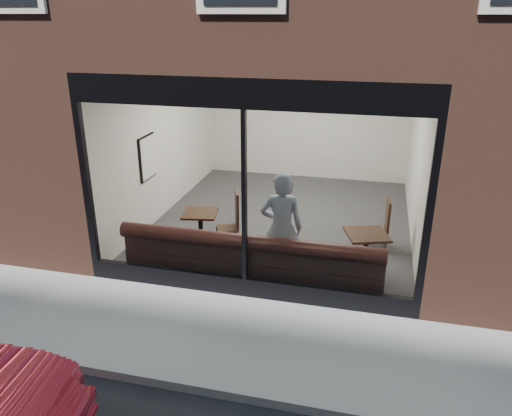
% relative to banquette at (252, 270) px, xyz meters
% --- Properties ---
extents(ground, '(120.00, 120.00, 0.00)m').
position_rel_banquette_xyz_m(ground, '(0.00, -2.45, -0.23)').
color(ground, black).
rests_on(ground, ground).
extents(sidewalk_near, '(40.00, 2.00, 0.01)m').
position_rel_banquette_xyz_m(sidewalk_near, '(0.00, -1.45, -0.22)').
color(sidewalk_near, gray).
rests_on(sidewalk_near, ground).
extents(kerb_near, '(40.00, 0.10, 0.12)m').
position_rel_banquette_xyz_m(kerb_near, '(0.00, -2.50, -0.17)').
color(kerb_near, gray).
rests_on(kerb_near, ground).
extents(host_building_pier_left, '(2.50, 12.00, 3.20)m').
position_rel_banquette_xyz_m(host_building_pier_left, '(-3.75, 5.55, 1.38)').
color(host_building_pier_left, brown).
rests_on(host_building_pier_left, ground).
extents(host_building_pier_right, '(2.50, 12.00, 3.20)m').
position_rel_banquette_xyz_m(host_building_pier_right, '(3.75, 5.55, 1.38)').
color(host_building_pier_right, brown).
rests_on(host_building_pier_right, ground).
extents(host_building_backfill, '(5.00, 6.00, 3.20)m').
position_rel_banquette_xyz_m(host_building_backfill, '(0.00, 8.55, 1.38)').
color(host_building_backfill, brown).
rests_on(host_building_backfill, ground).
extents(cafe_floor, '(6.00, 6.00, 0.00)m').
position_rel_banquette_xyz_m(cafe_floor, '(0.00, 2.55, -0.21)').
color(cafe_floor, '#2D2D30').
rests_on(cafe_floor, ground).
extents(cafe_ceiling, '(6.00, 6.00, 0.00)m').
position_rel_banquette_xyz_m(cafe_ceiling, '(0.00, 2.55, 2.97)').
color(cafe_ceiling, white).
rests_on(cafe_ceiling, host_building_upper).
extents(cafe_wall_back, '(5.00, 0.00, 5.00)m').
position_rel_banquette_xyz_m(cafe_wall_back, '(0.00, 5.54, 1.37)').
color(cafe_wall_back, silver).
rests_on(cafe_wall_back, ground).
extents(cafe_wall_left, '(0.00, 6.00, 6.00)m').
position_rel_banquette_xyz_m(cafe_wall_left, '(-2.49, 2.55, 1.37)').
color(cafe_wall_left, silver).
rests_on(cafe_wall_left, ground).
extents(cafe_wall_right, '(0.00, 6.00, 6.00)m').
position_rel_banquette_xyz_m(cafe_wall_right, '(2.49, 2.55, 1.37)').
color(cafe_wall_right, silver).
rests_on(cafe_wall_right, ground).
extents(storefront_kick, '(5.00, 0.10, 0.30)m').
position_rel_banquette_xyz_m(storefront_kick, '(0.00, -0.40, -0.08)').
color(storefront_kick, black).
rests_on(storefront_kick, ground).
extents(storefront_header, '(5.00, 0.10, 0.40)m').
position_rel_banquette_xyz_m(storefront_header, '(0.00, -0.40, 2.77)').
color(storefront_header, black).
rests_on(storefront_header, host_building_upper).
extents(storefront_mullion, '(0.06, 0.10, 2.50)m').
position_rel_banquette_xyz_m(storefront_mullion, '(0.00, -0.40, 1.32)').
color(storefront_mullion, black).
rests_on(storefront_mullion, storefront_kick).
extents(storefront_glass, '(4.80, 0.00, 4.80)m').
position_rel_banquette_xyz_m(storefront_glass, '(0.00, -0.43, 1.33)').
color(storefront_glass, white).
rests_on(storefront_glass, storefront_kick).
extents(banquette, '(4.00, 0.55, 0.45)m').
position_rel_banquette_xyz_m(banquette, '(0.00, 0.00, 0.00)').
color(banquette, '#351314').
rests_on(banquette, cafe_floor).
extents(person, '(0.71, 0.52, 1.79)m').
position_rel_banquette_xyz_m(person, '(0.42, 0.18, 0.67)').
color(person, '#95AECB').
rests_on(person, cafe_floor).
extents(cafe_table_left, '(0.67, 0.67, 0.04)m').
position_rel_banquette_xyz_m(cafe_table_left, '(-1.13, 0.83, 0.52)').
color(cafe_table_left, '#2F1F12').
rests_on(cafe_table_left, cafe_floor).
extents(cafe_table_right, '(0.78, 0.78, 0.04)m').
position_rel_banquette_xyz_m(cafe_table_right, '(1.70, 0.62, 0.52)').
color(cafe_table_right, '#2F1F12').
rests_on(cafe_table_right, cafe_floor).
extents(cafe_chair_left, '(0.48, 0.48, 0.04)m').
position_rel_banquette_xyz_m(cafe_chair_left, '(-0.83, 1.40, 0.01)').
color(cafe_chair_left, '#2F1F12').
rests_on(cafe_chair_left, cafe_floor).
extents(cafe_chair_right, '(0.46, 0.46, 0.04)m').
position_rel_banquette_xyz_m(cafe_chair_right, '(1.83, 1.68, 0.01)').
color(cafe_chair_right, '#2F1F12').
rests_on(cafe_chair_right, cafe_floor).
extents(wall_poster, '(0.02, 0.59, 0.78)m').
position_rel_banquette_xyz_m(wall_poster, '(-2.45, 1.69, 1.18)').
color(wall_poster, white).
rests_on(wall_poster, cafe_wall_left).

